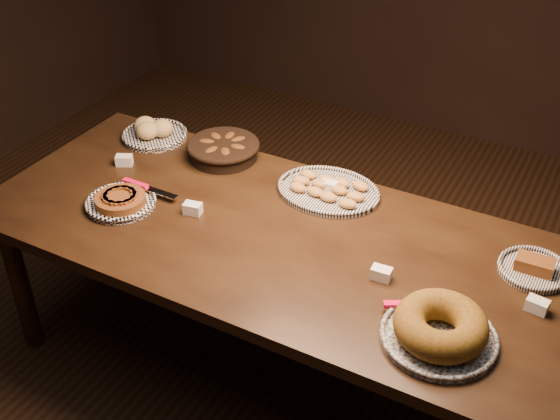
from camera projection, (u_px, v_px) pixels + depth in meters
The scene contains 9 objects.
ground at pixel (282, 372), 3.07m from camera, with size 5.00×5.00×0.00m, color black.
buffet_table at pixel (282, 250), 2.68m from camera, with size 2.40×1.00×0.75m.
apple_tart_plate at pixel (121, 201), 2.79m from camera, with size 0.33×0.28×0.05m.
madeleine_platter at pixel (328, 190), 2.86m from camera, with size 0.43×0.35×0.05m.
bundt_cake_plate at pixel (440, 329), 2.16m from camera, with size 0.40×0.38×0.11m.
croissant_basket at pixel (223, 148), 3.09m from camera, with size 0.39×0.39×0.08m.
bread_roll_plate at pixel (153, 131), 3.24m from camera, with size 0.30×0.30×0.09m.
loaf_plate at pixel (534, 268), 2.45m from camera, with size 0.25×0.25×0.06m.
tent_cards at pixel (299, 221), 2.67m from camera, with size 1.86×0.47×0.04m.
Camera 1 is at (1.01, -1.86, 2.33)m, focal length 45.00 mm.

